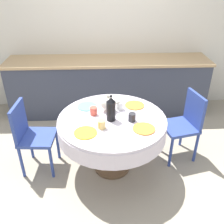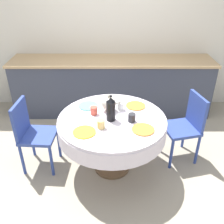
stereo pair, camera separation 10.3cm
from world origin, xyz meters
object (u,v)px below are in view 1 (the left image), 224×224
object	(u,v)px
coffee_carafe	(111,109)
chair_left	(185,122)
chair_right	(31,134)
teapot	(108,104)

from	to	relation	value
coffee_carafe	chair_left	bearing A→B (deg)	15.22
chair_right	chair_left	bearing A→B (deg)	98.60
teapot	coffee_carafe	bearing A→B (deg)	-82.62
coffee_carafe	chair_right	bearing A→B (deg)	174.36
chair_right	coffee_carafe	bearing A→B (deg)	88.01
coffee_carafe	teapot	distance (m)	0.21
chair_left	chair_right	bearing A→B (deg)	81.40
chair_left	coffee_carafe	size ratio (longest dim) A/B	2.90
chair_right	teapot	distance (m)	0.98
coffee_carafe	teapot	xyz separation A→B (m)	(-0.03, 0.20, -0.04)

